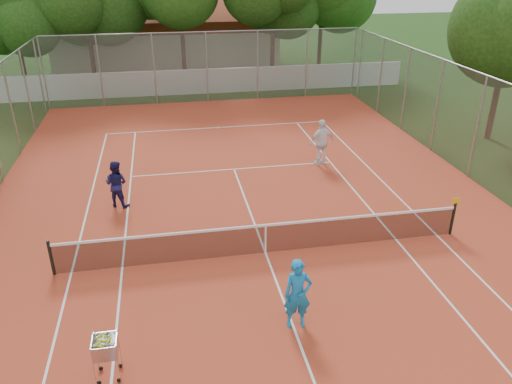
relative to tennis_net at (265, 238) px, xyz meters
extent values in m
plane|color=#16340E|center=(0.00, 0.00, -0.51)|extent=(120.00, 120.00, 0.00)
cube|color=#B53F23|center=(0.00, 0.00, -0.50)|extent=(18.00, 34.00, 0.02)
cube|color=white|center=(0.00, 0.00, -0.49)|extent=(10.98, 23.78, 0.01)
cube|color=black|center=(0.00, 0.00, 0.00)|extent=(11.88, 0.10, 0.98)
cube|color=slate|center=(0.00, 0.00, 1.49)|extent=(18.00, 34.00, 4.00)
cube|color=white|center=(0.00, 19.00, 0.24)|extent=(26.00, 0.30, 1.50)
cube|color=beige|center=(-2.00, 29.00, 1.69)|extent=(16.40, 9.00, 4.40)
cube|color=#15370D|center=(0.00, 22.00, 4.49)|extent=(29.00, 19.00, 10.00)
imported|color=#167CBF|center=(0.09, -3.23, 0.40)|extent=(0.67, 0.46, 1.78)
imported|color=#1B194C|center=(-4.43, 3.94, 0.34)|extent=(0.99, 0.90, 1.66)
imported|color=white|center=(3.65, 6.30, 0.47)|extent=(1.21, 0.74, 1.93)
cube|color=#ACADB3|center=(-4.15, -4.07, 0.05)|extent=(0.64, 0.64, 1.08)
camera|label=1|loc=(-2.57, -12.22, 7.50)|focal=35.00mm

